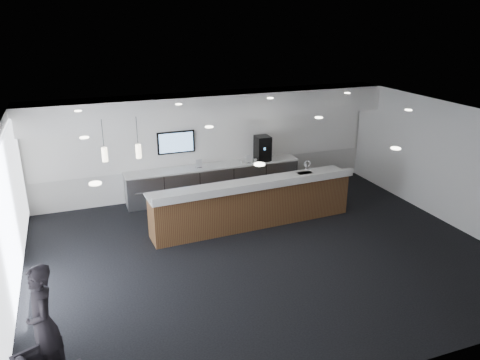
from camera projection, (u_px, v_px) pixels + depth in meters
name	position (u px, v px, depth m)	size (l,w,h in m)	color
ground	(264.00, 253.00, 10.40)	(10.00, 10.00, 0.00)	black
ceiling	(266.00, 121.00, 9.38)	(10.00, 8.00, 0.02)	black
back_wall	(210.00, 143.00, 13.41)	(10.00, 0.02, 3.00)	silver
left_wall	(5.00, 226.00, 8.24)	(0.02, 8.00, 3.00)	silver
right_wall	(451.00, 165.00, 11.54)	(0.02, 8.00, 3.00)	silver
soffit_bulkhead	(214.00, 106.00, 12.63)	(10.00, 0.90, 0.70)	white
alcove_panel	(210.00, 140.00, 13.35)	(9.80, 0.06, 1.40)	white
window_blinds_wall	(7.00, 226.00, 8.25)	(0.04, 7.36, 2.55)	silver
back_credenza	(214.00, 181.00, 13.44)	(5.06, 0.66, 0.95)	gray
wall_tv	(176.00, 142.00, 12.95)	(1.05, 0.08, 0.62)	black
pendant_left	(142.00, 158.00, 9.55)	(0.12, 0.12, 0.30)	#FCEBC4
pendant_right	(107.00, 161.00, 9.32)	(0.12, 0.12, 0.30)	#FCEBC4
ceiling_can_lights	(266.00, 122.00, 9.39)	(7.00, 5.00, 0.02)	silver
service_counter	(253.00, 203.00, 11.62)	(5.27, 1.13, 1.49)	#4A2918
coffee_machine	(263.00, 148.00, 13.67)	(0.42, 0.54, 0.71)	black
info_sign_left	(199.00, 164.00, 13.03)	(0.17, 0.02, 0.24)	silver
info_sign_right	(249.00, 159.00, 13.47)	(0.18, 0.02, 0.24)	silver
lounge_guest	(43.00, 323.00, 6.62)	(0.66, 0.43, 1.80)	black
cup_0	(255.00, 160.00, 13.56)	(0.09, 0.09, 0.09)	white
cup_1	(251.00, 161.00, 13.51)	(0.09, 0.09, 0.09)	white
cup_2	(246.00, 161.00, 13.46)	(0.09, 0.09, 0.09)	white
cup_3	(242.00, 162.00, 13.42)	(0.09, 0.09, 0.09)	white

